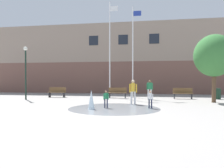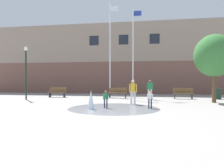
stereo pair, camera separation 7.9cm
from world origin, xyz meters
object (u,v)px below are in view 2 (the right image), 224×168
(trash_can, at_px, (218,94))
(child_in_fountain, at_px, (106,98))
(park_bench_under_right_flagpole, at_px, (118,93))
(child_running, at_px, (150,98))
(park_bench_under_left_flagpole, at_px, (57,92))
(flagpole_left, at_px, (110,47))
(street_tree_near_building, at_px, (214,56))
(teen_by_trashcan, at_px, (133,90))
(park_bench_near_trashcan, at_px, (183,93))
(lamp_post_left_lane, at_px, (26,66))
(adult_near_bench, at_px, (150,88))
(flagpole_right, at_px, (133,49))

(trash_can, bearing_deg, child_in_fountain, -138.50)
(park_bench_under_right_flagpole, height_order, child_running, child_running)
(child_running, bearing_deg, park_bench_under_left_flagpole, -129.31)
(flagpole_left, relative_size, street_tree_near_building, 1.83)
(child_in_fountain, relative_size, street_tree_near_building, 0.21)
(teen_by_trashcan, bearing_deg, park_bench_under_left_flagpole, -114.78)
(park_bench_near_trashcan, xyz_separation_m, teen_by_trashcan, (-3.83, -4.80, 0.45))
(teen_by_trashcan, xyz_separation_m, trash_can, (6.58, 4.92, -0.48))
(trash_can, bearing_deg, lamp_post_left_lane, -169.27)
(park_bench_under_right_flagpole, distance_m, lamp_post_left_lane, 7.97)
(adult_near_bench, bearing_deg, street_tree_near_building, -36.19)
(street_tree_near_building, bearing_deg, teen_by_trashcan, -159.25)
(child_running, bearing_deg, adult_near_bench, 178.79)
(adult_near_bench, bearing_deg, lamp_post_left_lane, 172.73)
(park_bench_near_trashcan, bearing_deg, park_bench_under_left_flagpole, -179.40)
(lamp_post_left_lane, bearing_deg, flagpole_right, 23.20)
(child_in_fountain, xyz_separation_m, flagpole_left, (-1.15, 7.74, 4.06))
(lamp_post_left_lane, relative_size, trash_can, 4.76)
(park_bench_under_left_flagpole, distance_m, park_bench_under_right_flagpole, 5.61)
(flagpole_right, bearing_deg, park_bench_under_right_flagpole, -147.26)
(park_bench_under_left_flagpole, xyz_separation_m, trash_can, (13.90, 0.24, -0.03))
(child_in_fountain, bearing_deg, adult_near_bench, 24.37)
(park_bench_near_trashcan, height_order, street_tree_near_building, street_tree_near_building)
(teen_by_trashcan, bearing_deg, trash_can, 134.61)
(park_bench_near_trashcan, distance_m, street_tree_near_building, 4.26)
(teen_by_trashcan, relative_size, street_tree_near_building, 0.33)
(flagpole_left, xyz_separation_m, lamp_post_left_lane, (-6.30, -3.61, -1.88))
(park_bench_near_trashcan, bearing_deg, child_in_fountain, -127.00)
(park_bench_near_trashcan, bearing_deg, flagpole_left, 172.67)
(lamp_post_left_lane, bearing_deg, park_bench_under_left_flagpole, 60.56)
(teen_by_trashcan, bearing_deg, flagpole_left, -147.94)
(park_bench_near_trashcan, xyz_separation_m, flagpole_right, (-4.24, 0.82, 3.88))
(park_bench_under_right_flagpole, distance_m, flagpole_left, 4.32)
(teen_by_trashcan, distance_m, adult_near_bench, 3.83)
(trash_can, bearing_deg, park_bench_under_right_flagpole, -178.97)
(park_bench_under_right_flagpole, xyz_separation_m, adult_near_bench, (2.79, -1.11, 0.45))
(park_bench_under_left_flagpole, relative_size, teen_by_trashcan, 1.01)
(lamp_post_left_lane, bearing_deg, trash_can, 10.73)
(park_bench_near_trashcan, bearing_deg, trash_can, 2.65)
(child_running, bearing_deg, trash_can, 139.75)
(teen_by_trashcan, relative_size, lamp_post_left_lane, 0.37)
(park_bench_near_trashcan, relative_size, flagpole_right, 0.19)
(park_bench_under_left_flagpole, bearing_deg, street_tree_near_building, -11.34)
(child_running, xyz_separation_m, street_tree_near_building, (4.44, 3.98, 2.71))
(flagpole_right, height_order, street_tree_near_building, flagpole_right)
(teen_by_trashcan, bearing_deg, adult_near_bench, 171.38)
(park_bench_under_right_flagpole, xyz_separation_m, child_running, (2.81, -6.66, 0.10))
(adult_near_bench, distance_m, street_tree_near_building, 5.28)
(child_running, height_order, teen_by_trashcan, teen_by_trashcan)
(child_running, height_order, street_tree_near_building, street_tree_near_building)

